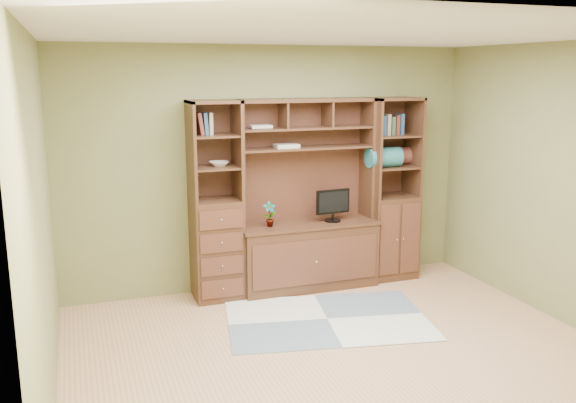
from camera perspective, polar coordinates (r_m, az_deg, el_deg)
name	(u,v)px	position (r m, az deg, el deg)	size (l,w,h in m)	color
room	(351,206)	(4.77, 5.90, -0.40)	(4.60, 4.10, 2.64)	tan
center_hutch	(308,196)	(6.51, 1.90, 0.54)	(1.54, 0.53, 2.05)	#442718
left_tower	(216,202)	(6.26, -6.78, -0.01)	(0.50, 0.45, 2.05)	#442718
right_tower	(391,189)	(6.98, 9.63, 1.15)	(0.55, 0.45, 2.05)	#442718
rug	(327,319)	(5.94, 3.70, -10.94)	(1.89, 1.26, 0.01)	#A8ADAD
monitor	(333,199)	(6.60, 4.22, 0.19)	(0.40, 0.18, 0.49)	black
orchid	(270,214)	(6.37, -1.74, -1.21)	(0.14, 0.10, 0.27)	#A94939
magazines	(286,146)	(6.44, -0.17, 5.23)	(0.25, 0.18, 0.04)	#BAAF9F
bowl	(219,164)	(6.20, -6.48, 3.53)	(0.19, 0.19, 0.05)	beige
blanket_teal	(384,157)	(6.81, 8.96, 4.11)	(0.38, 0.22, 0.22)	#276467
blanket_red	(399,156)	(7.05, 10.32, 4.23)	(0.35, 0.20, 0.20)	brown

